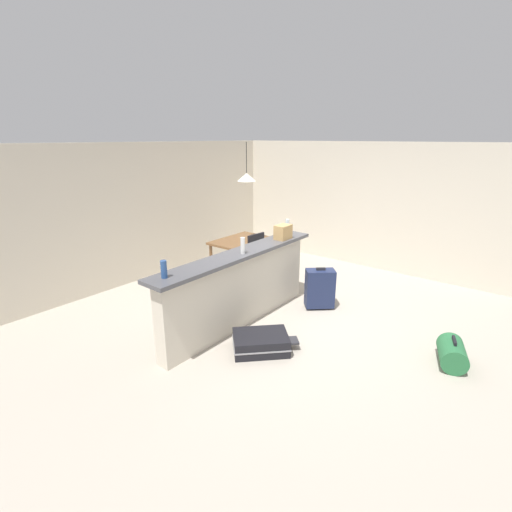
% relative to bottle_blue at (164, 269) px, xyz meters
% --- Properties ---
extents(ground_plane, '(13.00, 13.00, 0.05)m').
position_rel_bottle_blue_xyz_m(ground_plane, '(1.81, -0.38, -1.21)').
color(ground_plane, '#ADA393').
extents(wall_back, '(6.60, 0.10, 2.50)m').
position_rel_bottle_blue_xyz_m(wall_back, '(1.81, 2.67, 0.07)').
color(wall_back, beige).
rests_on(wall_back, ground_plane).
extents(wall_right, '(0.10, 6.00, 2.50)m').
position_rel_bottle_blue_xyz_m(wall_right, '(4.86, -0.08, 0.07)').
color(wall_right, beige).
rests_on(wall_right, ground_plane).
extents(partition_half_wall, '(2.80, 0.20, 1.03)m').
position_rel_bottle_blue_xyz_m(partition_half_wall, '(1.25, -0.02, -0.67)').
color(partition_half_wall, beige).
rests_on(partition_half_wall, ground_plane).
extents(bar_countertop, '(2.96, 0.40, 0.05)m').
position_rel_bottle_blue_xyz_m(bar_countertop, '(1.25, -0.02, -0.13)').
color(bar_countertop, '#4C4C51').
rests_on(bar_countertop, partition_half_wall).
extents(bottle_blue, '(0.07, 0.07, 0.20)m').
position_rel_bottle_blue_xyz_m(bottle_blue, '(0.00, 0.00, 0.00)').
color(bottle_blue, '#284C89').
rests_on(bottle_blue, bar_countertop).
extents(bottle_white, '(0.06, 0.06, 0.22)m').
position_rel_bottle_blue_xyz_m(bottle_white, '(1.24, -0.09, 0.01)').
color(bottle_white, silver).
rests_on(bottle_white, bar_countertop).
extents(bottle_clear, '(0.06, 0.06, 0.23)m').
position_rel_bottle_blue_xyz_m(bottle_clear, '(2.55, 0.07, 0.02)').
color(bottle_clear, silver).
rests_on(bottle_clear, bar_countertop).
extents(grocery_bag, '(0.26, 0.18, 0.22)m').
position_rel_bottle_blue_xyz_m(grocery_bag, '(2.20, -0.08, 0.01)').
color(grocery_bag, tan).
rests_on(grocery_bag, bar_countertop).
extents(dining_table, '(1.10, 0.80, 0.74)m').
position_rel_bottle_blue_xyz_m(dining_table, '(2.71, 1.20, -0.54)').
color(dining_table, brown).
rests_on(dining_table, ground_plane).
extents(dining_chair_near_partition, '(0.43, 0.43, 0.93)m').
position_rel_bottle_blue_xyz_m(dining_chair_near_partition, '(2.64, 0.71, -0.67)').
color(dining_chair_near_partition, black).
rests_on(dining_chair_near_partition, ground_plane).
extents(pendant_lamp, '(0.34, 0.34, 0.72)m').
position_rel_bottle_blue_xyz_m(pendant_lamp, '(2.78, 1.13, 0.71)').
color(pendant_lamp, black).
extents(suitcase_flat_black, '(0.84, 0.84, 0.22)m').
position_rel_bottle_blue_xyz_m(suitcase_flat_black, '(0.88, -0.68, -1.07)').
color(suitcase_flat_black, black).
rests_on(suitcase_flat_black, ground_plane).
extents(duffel_bag_green, '(0.55, 0.44, 0.34)m').
position_rel_bottle_blue_xyz_m(duffel_bag_green, '(2.04, -2.64, -1.03)').
color(duffel_bag_green, '#286B3D').
rests_on(duffel_bag_green, ground_plane).
extents(suitcase_upright_navy, '(0.47, 0.49, 0.67)m').
position_rel_bottle_blue_xyz_m(suitcase_upright_navy, '(2.44, -0.64, -0.85)').
color(suitcase_upright_navy, '#1E284C').
rests_on(suitcase_upright_navy, ground_plane).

